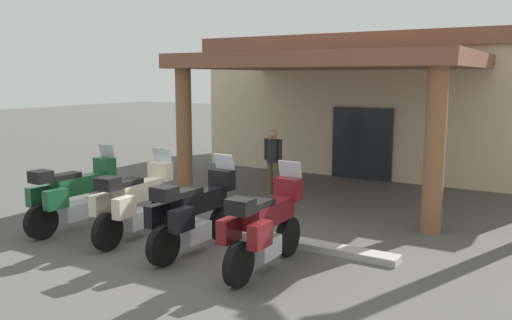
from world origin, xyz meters
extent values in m
plane|color=#514F4C|center=(0.00, 0.00, 0.00)|extent=(80.00, 80.00, 0.00)
cube|color=beige|center=(-0.05, 10.55, 1.89)|extent=(10.96, 5.98, 3.79)
cube|color=#1E2328|center=(0.00, 7.60, 1.05)|extent=(1.80, 0.13, 2.10)
cube|color=brown|center=(0.05, 5.21, 3.35)|extent=(6.92, 5.03, 0.35)
cylinder|color=brown|center=(-2.93, 3.10, 1.59)|extent=(0.39, 0.39, 3.18)
cylinder|color=brown|center=(3.10, 3.21, 1.59)|extent=(0.39, 0.39, 3.18)
cube|color=brown|center=(-0.05, 10.55, 4.01)|extent=(11.37, 6.39, 0.44)
cylinder|color=black|center=(-2.86, 0.48, 0.33)|extent=(0.16, 0.66, 0.66)
cylinder|color=black|center=(-2.90, -1.07, 0.33)|extent=(0.16, 0.66, 0.66)
cube|color=silver|center=(-2.88, -0.32, 0.37)|extent=(0.34, 0.57, 0.32)
cube|color=#19512D|center=(-2.88, -0.17, 0.88)|extent=(0.33, 1.16, 0.34)
cube|color=black|center=(-2.89, -0.52, 1.10)|extent=(0.30, 0.61, 0.10)
cube|color=#19512D|center=(-2.86, 0.46, 1.15)|extent=(0.45, 0.25, 0.36)
cube|color=#B2BCC6|center=(-2.86, 0.54, 1.43)|extent=(0.40, 0.13, 0.36)
cube|color=#19512D|center=(-3.16, -0.91, 0.76)|extent=(0.19, 0.44, 0.36)
cube|color=#19512D|center=(-2.64, -0.93, 0.76)|extent=(0.19, 0.44, 0.36)
cube|color=black|center=(-2.90, -1.02, 1.17)|extent=(0.37, 0.33, 0.22)
cylinder|color=black|center=(-1.52, 0.68, 0.33)|extent=(0.20, 0.67, 0.66)
cylinder|color=black|center=(-1.38, -0.86, 0.33)|extent=(0.20, 0.67, 0.66)
cube|color=silver|center=(-1.45, -0.11, 0.37)|extent=(0.37, 0.59, 0.32)
cube|color=beige|center=(-1.46, 0.03, 0.88)|extent=(0.41, 1.17, 0.34)
cube|color=black|center=(-1.43, -0.31, 1.10)|extent=(0.33, 0.62, 0.10)
cube|color=beige|center=(-1.52, 0.66, 1.15)|extent=(0.46, 0.28, 0.36)
cube|color=#B2BCC6|center=(-1.53, 0.74, 1.43)|extent=(0.41, 0.15, 0.36)
cube|color=beige|center=(-1.65, -0.74, 0.76)|extent=(0.22, 0.45, 0.36)
cube|color=beige|center=(-1.13, -0.69, 0.76)|extent=(0.22, 0.45, 0.36)
cube|color=black|center=(-1.38, -0.81, 1.17)|extent=(0.39, 0.35, 0.22)
cylinder|color=black|center=(0.01, 0.62, 0.33)|extent=(0.16, 0.66, 0.66)
cylinder|color=black|center=(-0.04, -0.93, 0.33)|extent=(0.16, 0.66, 0.66)
cube|color=silver|center=(-0.02, -0.18, 0.37)|extent=(0.34, 0.57, 0.32)
cube|color=black|center=(-0.01, -0.03, 0.88)|extent=(0.34, 1.16, 0.34)
cube|color=black|center=(-0.02, -0.38, 1.10)|extent=(0.30, 0.61, 0.10)
cube|color=black|center=(0.01, 0.60, 1.15)|extent=(0.45, 0.25, 0.36)
cube|color=#B2BCC6|center=(0.01, 0.68, 1.43)|extent=(0.40, 0.13, 0.36)
cube|color=black|center=(-0.30, -0.77, 0.76)|extent=(0.19, 0.45, 0.36)
cube|color=black|center=(0.22, -0.79, 0.76)|extent=(0.19, 0.45, 0.36)
cube|color=black|center=(-0.04, -0.88, 1.17)|extent=(0.37, 0.33, 0.22)
cylinder|color=black|center=(1.39, 0.57, 0.33)|extent=(0.16, 0.66, 0.66)
cylinder|color=black|center=(1.44, -0.98, 0.33)|extent=(0.16, 0.66, 0.66)
cube|color=silver|center=(1.42, -0.23, 0.37)|extent=(0.34, 0.57, 0.32)
cube|color=maroon|center=(1.41, -0.08, 0.88)|extent=(0.33, 1.16, 0.34)
cube|color=black|center=(1.42, -0.43, 1.10)|extent=(0.30, 0.61, 0.10)
cube|color=maroon|center=(1.39, 0.55, 1.15)|extent=(0.45, 0.25, 0.36)
cube|color=#B2BCC6|center=(1.39, 0.63, 1.43)|extent=(0.40, 0.13, 0.36)
cube|color=maroon|center=(1.17, -0.84, 0.76)|extent=(0.19, 0.45, 0.36)
cube|color=maroon|center=(1.69, -0.82, 0.76)|extent=(0.19, 0.45, 0.36)
cube|color=black|center=(1.44, -0.93, 1.17)|extent=(0.37, 0.33, 0.22)
cylinder|color=brown|center=(-1.13, 4.55, 0.41)|extent=(0.14, 0.14, 0.82)
cylinder|color=brown|center=(-1.31, 4.56, 0.41)|extent=(0.14, 0.14, 0.82)
cylinder|color=#262626|center=(-1.22, 4.55, 1.11)|extent=(0.32, 0.32, 0.58)
cylinder|color=#262626|center=(-1.00, 4.54, 1.14)|extent=(0.09, 0.09, 0.55)
cylinder|color=#262626|center=(-1.44, 4.57, 1.14)|extent=(0.09, 0.09, 0.55)
sphere|color=tan|center=(-1.22, 4.55, 1.54)|extent=(0.22, 0.22, 0.22)
cube|color=#ADA89E|center=(-0.73, 1.09, 0.06)|extent=(7.73, 0.36, 0.12)
camera|label=1|loc=(5.48, -6.97, 2.99)|focal=37.04mm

